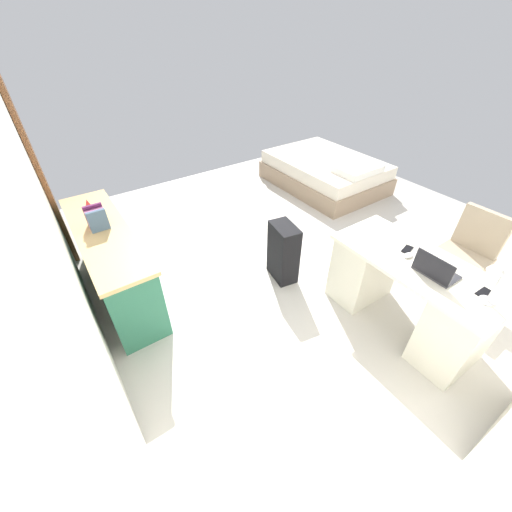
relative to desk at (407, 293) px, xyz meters
The scene contains 15 objects.
ground_plane 1.42m from the desk, ahead, with size 5.95×5.95×0.00m, color beige.
wall_back 3.00m from the desk, 61.03° to the left, with size 4.90×0.10×2.79m, color white.
door_wooden 4.10m from the desk, 36.17° to the left, with size 0.88×0.05×2.04m, color brown.
desk is the anchor object (origin of this frame).
office_chair 0.86m from the desk, 92.86° to the right, with size 0.52×0.52×0.94m.
credenza 2.89m from the desk, 46.33° to the left, with size 1.80×0.48×0.78m.
bed 3.09m from the desk, 30.98° to the right, with size 1.91×1.41×0.58m.
suitcase_black 1.28m from the desk, 22.89° to the left, with size 0.36×0.22×0.68m, color black.
laptop 0.44m from the desk, 160.24° to the left, with size 0.31×0.23×0.21m.
computer_mouse 0.39m from the desk, ahead, with size 0.06×0.10×0.03m, color white.
cell_phone_near_laptop 0.62m from the desk, behind, with size 0.07×0.14×0.01m, color black.
cell_phone_by_mouse 0.41m from the desk, 22.92° to the right, with size 0.07×0.14×0.01m, color black.
desk_lamp 0.80m from the desk, behind, with size 0.16×0.11×0.34m.
book_row 2.98m from the desk, 45.26° to the left, with size 0.20×0.17×0.22m.
figurine_small 3.29m from the desk, 39.95° to the left, with size 0.08×0.08×0.11m, color red.
Camera 1 is at (-2.29, 2.33, 2.45)m, focal length 22.27 mm.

